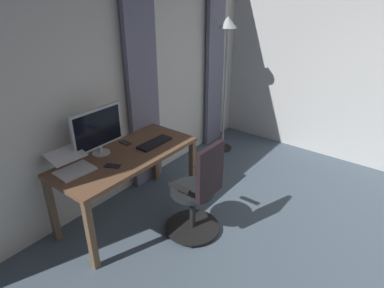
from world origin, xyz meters
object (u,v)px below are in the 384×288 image
computer_monitor (98,130)px  computer_keyboard (155,143)px  desk (127,163)px  office_chair (198,195)px  cell_phone_by_monitor (125,143)px  cell_phone_face_up (112,166)px  floor_lamp (227,54)px  laptop (71,165)px

computer_monitor → computer_keyboard: computer_monitor is taller
desk → office_chair: office_chair is taller
cell_phone_by_monitor → computer_keyboard: bearing=127.0°
office_chair → cell_phone_face_up: size_ratio=7.18×
desk → floor_lamp: size_ratio=0.79×
cell_phone_by_monitor → floor_lamp: floor_lamp is taller
computer_keyboard → laptop: 0.90m
desk → office_chair: (-0.21, 0.76, -0.19)m
office_chair → cell_phone_face_up: bearing=124.3°
computer_monitor → computer_keyboard: 0.62m
desk → laptop: bearing=-16.8°
computer_keyboard → cell_phone_by_monitor: computer_keyboard is taller
cell_phone_face_up → cell_phone_by_monitor: size_ratio=1.00×
desk → computer_monitor: computer_monitor is taller
laptop → cell_phone_face_up: 0.37m
computer_keyboard → cell_phone_face_up: computer_keyboard is taller
office_chair → laptop: bearing=128.7°
desk → office_chair: bearing=105.6°
desk → cell_phone_by_monitor: (-0.17, -0.20, 0.10)m
computer_monitor → floor_lamp: 2.16m
floor_lamp → laptop: bearing=-1.7°
computer_keyboard → floor_lamp: 1.77m
office_chair → floor_lamp: bearing=25.5°
desk → cell_phone_by_monitor: bearing=-131.1°
desk → laptop: (0.52, -0.16, 0.15)m
cell_phone_by_monitor → floor_lamp: bearing=179.8°
computer_keyboard → cell_phone_by_monitor: bearing=-56.5°
cell_phone_face_up → computer_keyboard: bearing=155.8°
desk → computer_keyboard: 0.37m
floor_lamp → computer_keyboard: bearing=5.3°
cell_phone_face_up → desk: bearing=173.4°
cell_phone_by_monitor → desk: bearing=52.4°
computer_keyboard → floor_lamp: size_ratio=0.21×
laptop → cell_phone_face_up: laptop is taller
office_chair → laptop: 1.22m
cell_phone_face_up → floor_lamp: bearing=158.5°
desk → laptop: laptop is taller
computer_monitor → computer_keyboard: bearing=149.4°
office_chair → floor_lamp: size_ratio=0.54×
computer_monitor → laptop: bearing=9.5°
office_chair → floor_lamp: (-1.77, -0.84, 0.97)m
computer_keyboard → cell_phone_by_monitor: 0.32m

